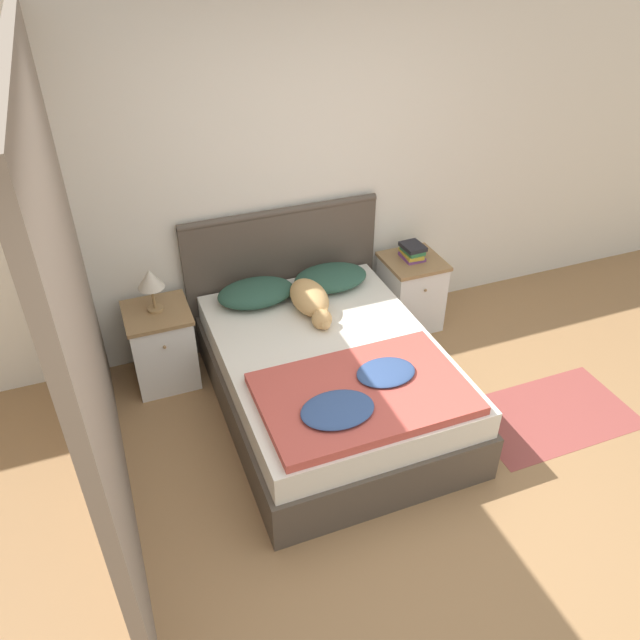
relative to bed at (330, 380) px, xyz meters
name	(u,v)px	position (x,y,z in m)	size (l,w,h in m)	color
ground_plane	(399,528)	(-0.01, -1.07, -0.26)	(16.00, 16.00, 0.00)	#997047
wall_back	(276,182)	(-0.01, 1.06, 1.01)	(9.00, 0.06, 2.55)	silver
wall_side_left	(77,297)	(-1.43, -0.02, 1.01)	(0.06, 3.10, 2.55)	gray
bed	(330,380)	(0.00, 0.00, 0.00)	(1.43, 1.92, 0.53)	#4C4238
headboard	(283,272)	(0.00, 0.98, 0.31)	(1.51, 0.06, 1.10)	#4C4238
nightstand_left	(162,346)	(-1.01, 0.74, 0.04)	(0.45, 0.46, 0.60)	white
nightstand_right	(410,292)	(1.01, 0.74, 0.04)	(0.45, 0.46, 0.60)	white
pillow_left	(256,293)	(-0.29, 0.72, 0.34)	(0.56, 0.38, 0.14)	#284C3D
pillow_right	(331,278)	(0.29, 0.72, 0.34)	(0.56, 0.38, 0.14)	#284C3D
quilt	(362,394)	(-0.01, -0.52, 0.31)	(1.23, 0.80, 0.10)	#BC4C42
dog	(311,300)	(0.03, 0.46, 0.36)	(0.25, 0.62, 0.20)	tan
book_stack	(412,251)	(1.01, 0.78, 0.40)	(0.17, 0.23, 0.12)	#703D7F
table_lamp	(150,281)	(-1.01, 0.76, 0.58)	(0.18, 0.18, 0.32)	#9E7A4C
rug	(550,414)	(1.40, -0.62, -0.26)	(1.13, 0.68, 0.00)	#93423D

